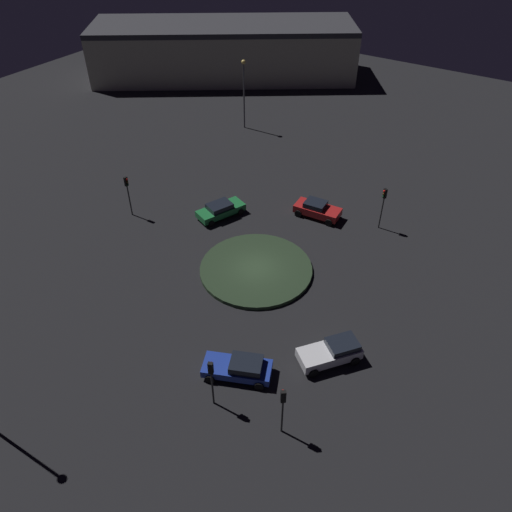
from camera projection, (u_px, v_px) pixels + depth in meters
ground_plane at (256, 270)px, 40.33m from camera, size 114.10×114.10×0.00m
roundabout_island at (256, 269)px, 40.22m from camera, size 9.19×9.19×0.32m
car_red at (317, 209)px, 45.87m from camera, size 4.38×2.32×1.53m
car_blue at (239, 368)px, 31.80m from camera, size 4.80×3.42×1.42m
car_green at (221, 210)px, 45.95m from camera, size 3.34×4.87×1.37m
car_white at (332, 352)px, 32.73m from camera, size 3.97×4.37×1.50m
traffic_light_north at (211, 375)px, 28.87m from camera, size 0.36×0.39×3.88m
traffic_light_southwest at (383, 201)px, 43.10m from camera, size 0.37×0.40×4.10m
traffic_light_east at (128, 188)px, 44.73m from camera, size 0.36×0.31×4.06m
traffic_light_northwest at (283, 403)px, 27.38m from camera, size 0.38×0.39×3.88m
streetlamp_southeast at (244, 85)px, 58.08m from camera, size 0.51×0.51×8.24m
store_building at (224, 50)px, 73.24m from camera, size 37.94×31.18×7.61m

